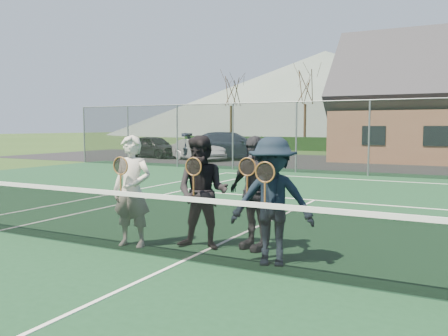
{
  "coord_description": "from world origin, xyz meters",
  "views": [
    {
      "loc": [
        3.64,
        -5.66,
        1.96
      ],
      "look_at": [
        -0.13,
        1.5,
        1.25
      ],
      "focal_mm": 38.0,
      "sensor_mm": 36.0,
      "label": 1
    }
  ],
  "objects_px": {
    "car_b": "(198,150)",
    "player_b": "(203,192)",
    "player_d": "(272,201)",
    "tennis_net": "(184,226)",
    "car_a": "(154,147)",
    "player_c": "(254,193)",
    "player_a": "(132,191)",
    "car_c": "(231,146)"
  },
  "relations": [
    {
      "from": "player_a",
      "to": "player_c",
      "type": "bearing_deg",
      "value": 22.49
    },
    {
      "from": "player_a",
      "to": "tennis_net",
      "type": "bearing_deg",
      "value": -15.87
    },
    {
      "from": "player_a",
      "to": "player_d",
      "type": "relative_size",
      "value": 1.0
    },
    {
      "from": "car_b",
      "to": "player_d",
      "type": "xyz_separation_m",
      "value": [
        11.66,
        -17.46,
        0.3
      ]
    },
    {
      "from": "car_a",
      "to": "player_d",
      "type": "distance_m",
      "value": 23.93
    },
    {
      "from": "player_a",
      "to": "player_b",
      "type": "height_order",
      "value": "same"
    },
    {
      "from": "car_c",
      "to": "player_b",
      "type": "bearing_deg",
      "value": -178.44
    },
    {
      "from": "tennis_net",
      "to": "player_a",
      "type": "relative_size",
      "value": 6.49
    },
    {
      "from": "player_c",
      "to": "tennis_net",
      "type": "bearing_deg",
      "value": -119.45
    },
    {
      "from": "car_b",
      "to": "player_b",
      "type": "distance_m",
      "value": 20.03
    },
    {
      "from": "player_a",
      "to": "player_c",
      "type": "distance_m",
      "value": 1.97
    },
    {
      "from": "car_a",
      "to": "tennis_net",
      "type": "relative_size",
      "value": 0.35
    },
    {
      "from": "player_b",
      "to": "player_d",
      "type": "relative_size",
      "value": 1.0
    },
    {
      "from": "car_b",
      "to": "player_b",
      "type": "relative_size",
      "value": 2.1
    },
    {
      "from": "car_a",
      "to": "player_c",
      "type": "distance_m",
      "value": 23.05
    },
    {
      "from": "player_a",
      "to": "player_d",
      "type": "distance_m",
      "value": 2.39
    },
    {
      "from": "car_b",
      "to": "player_a",
      "type": "height_order",
      "value": "player_a"
    },
    {
      "from": "tennis_net",
      "to": "player_b",
      "type": "height_order",
      "value": "player_b"
    },
    {
      "from": "car_b",
      "to": "player_b",
      "type": "height_order",
      "value": "player_b"
    },
    {
      "from": "player_d",
      "to": "tennis_net",
      "type": "bearing_deg",
      "value": -159.96
    },
    {
      "from": "player_a",
      "to": "player_b",
      "type": "distance_m",
      "value": 1.16
    },
    {
      "from": "car_c",
      "to": "tennis_net",
      "type": "xyz_separation_m",
      "value": [
        8.99,
        -19.25,
        -0.28
      ]
    },
    {
      "from": "car_a",
      "to": "car_c",
      "type": "height_order",
      "value": "car_c"
    },
    {
      "from": "car_b",
      "to": "car_c",
      "type": "height_order",
      "value": "car_c"
    },
    {
      "from": "car_a",
      "to": "player_c",
      "type": "xyz_separation_m",
      "value": [
        14.84,
        -17.65,
        0.22
      ]
    },
    {
      "from": "car_a",
      "to": "car_b",
      "type": "relative_size",
      "value": 1.09
    },
    {
      "from": "player_a",
      "to": "car_c",
      "type": "bearing_deg",
      "value": 112.37
    },
    {
      "from": "car_a",
      "to": "player_a",
      "type": "height_order",
      "value": "player_a"
    },
    {
      "from": "player_b",
      "to": "player_c",
      "type": "xyz_separation_m",
      "value": [
        0.74,
        0.35,
        0.0
      ]
    },
    {
      "from": "car_a",
      "to": "player_d",
      "type": "height_order",
      "value": "player_d"
    },
    {
      "from": "player_d",
      "to": "player_a",
      "type": "bearing_deg",
      "value": -177.81
    },
    {
      "from": "car_b",
      "to": "player_c",
      "type": "bearing_deg",
      "value": -122.78
    },
    {
      "from": "player_c",
      "to": "player_d",
      "type": "bearing_deg",
      "value": -49.34
    },
    {
      "from": "player_a",
      "to": "player_c",
      "type": "height_order",
      "value": "same"
    },
    {
      "from": "car_b",
      "to": "player_a",
      "type": "distance_m",
      "value": 19.85
    },
    {
      "from": "tennis_net",
      "to": "player_d",
      "type": "xyz_separation_m",
      "value": [
        1.19,
        0.43,
        0.38
      ]
    },
    {
      "from": "player_c",
      "to": "player_a",
      "type": "bearing_deg",
      "value": -157.51
    },
    {
      "from": "tennis_net",
      "to": "player_c",
      "type": "height_order",
      "value": "player_c"
    },
    {
      "from": "car_a",
      "to": "player_a",
      "type": "distance_m",
      "value": 22.54
    },
    {
      "from": "player_c",
      "to": "player_b",
      "type": "bearing_deg",
      "value": -154.51
    },
    {
      "from": "player_b",
      "to": "player_c",
      "type": "distance_m",
      "value": 0.82
    },
    {
      "from": "player_d",
      "to": "player_c",
      "type": "bearing_deg",
      "value": 130.66
    }
  ]
}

